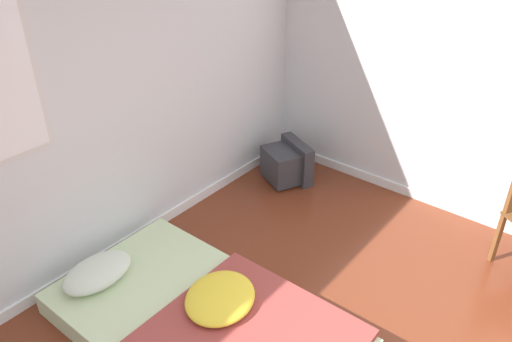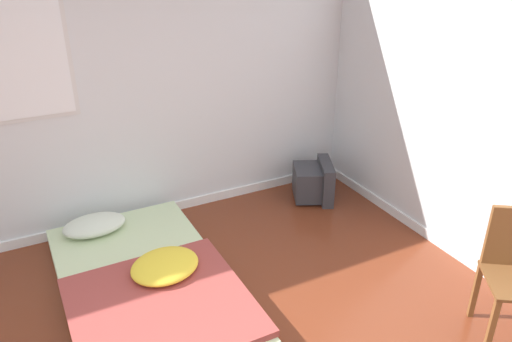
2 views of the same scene
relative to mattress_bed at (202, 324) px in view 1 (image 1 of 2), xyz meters
The scene contains 3 objects.
wall_back 1.68m from the mattress_bed, 98.64° to the left, with size 7.69×0.08×2.60m.
mattress_bed is the anchor object (origin of this frame).
crt_tv 2.11m from the mattress_bed, 20.64° to the left, with size 0.52×0.55×0.40m.
Camera 1 is at (-1.39, -0.38, 2.65)m, focal length 35.00 mm.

